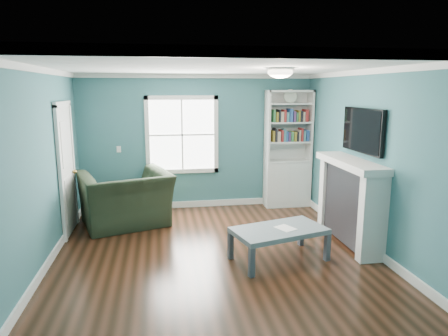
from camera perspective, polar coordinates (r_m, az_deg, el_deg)
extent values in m
plane|color=black|center=(5.75, -1.18, -12.57)|extent=(5.00, 5.00, 0.00)
plane|color=#346F6F|center=(7.81, -3.79, 3.69)|extent=(4.50, 0.00, 4.50)
plane|color=#346F6F|center=(2.98, 5.52, -8.76)|extent=(4.50, 0.00, 4.50)
plane|color=#346F6F|center=(5.52, -25.04, -0.47)|extent=(0.00, 5.00, 5.00)
plane|color=#346F6F|center=(6.08, 20.25, 0.89)|extent=(0.00, 5.00, 5.00)
plane|color=white|center=(5.27, -1.30, 14.29)|extent=(5.00, 5.00, 0.00)
cube|color=white|center=(8.05, -3.66, -5.11)|extent=(4.50, 0.03, 0.12)
cube|color=white|center=(5.87, -23.88, -12.40)|extent=(0.03, 5.00, 0.12)
cube|color=white|center=(6.40, 19.37, -10.10)|extent=(0.03, 5.00, 0.12)
cube|color=white|center=(7.73, -3.90, 12.98)|extent=(4.50, 0.04, 0.08)
cube|color=white|center=(2.83, 5.91, 16.10)|extent=(4.50, 0.04, 0.08)
cube|color=white|center=(5.43, -25.95, 12.68)|extent=(0.04, 5.00, 0.08)
cube|color=white|center=(5.99, 20.91, 12.82)|extent=(0.04, 5.00, 0.08)
cube|color=white|center=(7.76, -6.01, 4.73)|extent=(1.24, 0.01, 1.34)
cube|color=white|center=(7.74, -10.90, 4.57)|extent=(0.08, 0.06, 1.50)
cube|color=white|center=(7.81, -1.15, 4.83)|extent=(0.08, 0.06, 1.50)
cube|color=white|center=(7.86, -5.90, -0.43)|extent=(1.40, 0.06, 0.08)
cube|color=white|center=(7.70, -6.11, 9.97)|extent=(1.40, 0.06, 0.08)
cube|color=white|center=(7.75, -6.00, 4.72)|extent=(1.24, 0.03, 0.03)
cube|color=white|center=(7.75, -6.00, 4.72)|extent=(0.03, 0.03, 1.34)
cube|color=silver|center=(8.12, 8.96, -2.22)|extent=(0.90, 0.35, 0.90)
cube|color=silver|center=(7.82, 6.21, 5.87)|extent=(0.04, 0.35, 1.40)
cube|color=silver|center=(8.09, 12.13, 5.86)|extent=(0.04, 0.35, 1.40)
cube|color=silver|center=(8.10, 8.85, 5.99)|extent=(0.90, 0.02, 1.40)
cube|color=silver|center=(7.91, 9.37, 10.79)|extent=(0.90, 0.35, 0.04)
cube|color=silver|center=(8.03, 9.07, 1.04)|extent=(0.84, 0.33, 0.03)
cube|color=silver|center=(7.97, 9.15, 3.73)|extent=(0.84, 0.33, 0.03)
cube|color=silver|center=(7.93, 9.24, 6.45)|extent=(0.84, 0.33, 0.03)
cube|color=silver|center=(7.91, 9.32, 9.05)|extent=(0.84, 0.33, 0.03)
cube|color=olive|center=(7.94, 9.22, 4.60)|extent=(0.70, 0.25, 0.22)
cube|color=black|center=(7.91, 9.31, 7.34)|extent=(0.70, 0.25, 0.22)
cylinder|color=beige|center=(7.86, 9.47, 10.09)|extent=(0.26, 0.06, 0.26)
cube|color=black|center=(6.33, 17.67, -5.07)|extent=(0.30, 1.20, 1.10)
cube|color=black|center=(6.38, 17.41, -6.80)|extent=(0.22, 0.65, 0.70)
cube|color=silver|center=(5.76, 20.49, -6.86)|extent=(0.36, 0.16, 1.20)
cube|color=silver|center=(6.91, 15.04, -3.58)|extent=(0.36, 0.16, 1.20)
cube|color=silver|center=(6.17, 17.70, 0.72)|extent=(0.44, 1.58, 0.10)
cube|color=black|center=(6.18, 19.21, 5.09)|extent=(0.06, 1.10, 0.65)
cube|color=silver|center=(6.90, -21.57, -0.38)|extent=(0.04, 0.80, 2.05)
cube|color=white|center=(6.47, -22.31, -1.17)|extent=(0.05, 0.08, 2.13)
cube|color=white|center=(7.33, -20.76, 0.31)|extent=(0.05, 0.08, 2.13)
cube|color=white|center=(6.78, -22.13, 8.47)|extent=(0.05, 0.98, 0.08)
sphere|color=#BF8C3F|center=(7.19, -20.56, -0.48)|extent=(0.07, 0.07, 0.07)
ellipsoid|color=white|center=(5.56, 8.05, 13.40)|extent=(0.34, 0.34, 0.15)
cylinder|color=white|center=(5.56, 8.06, 13.86)|extent=(0.38, 0.38, 0.03)
cube|color=white|center=(7.81, -14.80, 2.61)|extent=(0.08, 0.01, 0.12)
imported|color=#202C1B|center=(7.04, -13.92, -3.05)|extent=(1.64, 1.32, 1.25)
cube|color=#434851|center=(5.13, 3.98, -13.31)|extent=(0.08, 0.08, 0.38)
cube|color=#434851|center=(5.74, 14.53, -10.89)|extent=(0.08, 0.08, 0.38)
cube|color=#434851|center=(5.62, 0.95, -10.99)|extent=(0.08, 0.08, 0.38)
cube|color=#434851|center=(6.19, 10.94, -9.08)|extent=(0.08, 0.08, 0.38)
cube|color=slate|center=(5.56, 7.87, -8.86)|extent=(1.38, 0.99, 0.07)
cube|color=white|center=(5.57, 8.77, -8.47)|extent=(0.30, 0.33, 0.00)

